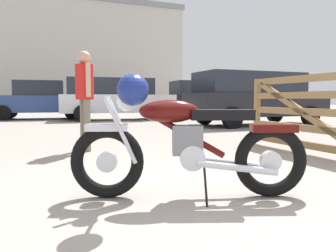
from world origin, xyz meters
TOP-DOWN VIEW (x-y plane):
  - ground_plane at (0.00, 0.00)m, footprint 80.00×80.00m
  - vintage_motorcycle at (-0.26, 0.11)m, footprint 2.03×0.78m
  - timber_gate at (2.41, 1.51)m, footprint 0.30×2.54m
  - bystander at (-0.89, 3.14)m, footprint 0.30×0.45m
  - silver_sedan_mid at (0.91, 11.57)m, footprint 4.76×2.10m
  - pale_sedan_back at (5.44, 13.15)m, footprint 3.95×1.92m
  - blue_hatchback_right at (4.87, 7.17)m, footprint 4.81×2.22m
  - red_hatchback_near at (-2.16, 13.16)m, footprint 4.24×2.01m
  - industrial_building at (-1.97, 34.31)m, footprint 24.74×15.31m

SIDE VIEW (x-z plane):
  - ground_plane at x=0.00m, z-range 0.00..0.00m
  - vintage_motorcycle at x=-0.26m, z-range -0.04..1.03m
  - timber_gate at x=2.41m, z-range -0.10..1.50m
  - red_hatchback_near at x=-2.16m, z-range 0.00..1.67m
  - pale_sedan_back at x=5.44m, z-range 0.03..1.81m
  - silver_sedan_mid at x=0.91m, z-range 0.07..1.81m
  - blue_hatchback_right at x=4.87m, z-range 0.07..1.81m
  - bystander at x=-0.89m, z-range 0.19..1.85m
  - industrial_building at x=-1.97m, z-range 0.01..10.07m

